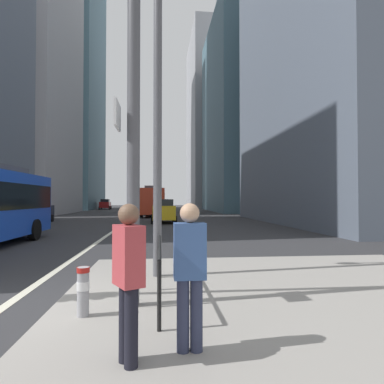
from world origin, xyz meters
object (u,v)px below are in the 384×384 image
car_oncoming_mid (33,211)px  car_receding_far (163,211)px  city_bus_red_receding (154,200)px  street_lamp_post (158,60)px  car_oncoming_far (105,204)px  pedestrian_walking (129,274)px  bollard_right (83,289)px  traffic_signal_gantry (10,70)px  pedestrian_waiting (190,268)px  car_receding_near (163,205)px

car_oncoming_mid → car_receding_far: size_ratio=1.10×
city_bus_red_receding → street_lamp_post: (0.62, -31.22, 3.45)m
car_oncoming_far → street_lamp_post: bearing=-79.6°
city_bus_red_receding → car_oncoming_far: (-9.61, 24.67, -0.85)m
pedestrian_walking → city_bus_red_receding: bearing=90.5°
street_lamp_post → bollard_right: size_ratio=10.61×
city_bus_red_receding → traffic_signal_gantry: 33.47m
car_oncoming_mid → car_receding_far: 10.50m
car_oncoming_far → pedestrian_waiting: size_ratio=2.43×
car_receding_near → pedestrian_walking: car_receding_near is taller
city_bus_red_receding → pedestrian_walking: 35.36m
car_oncoming_far → traffic_signal_gantry: 58.62m
city_bus_red_receding → bollard_right: 33.80m
car_oncoming_mid → car_receding_near: same height
car_oncoming_mid → car_oncoming_far: size_ratio=1.09×
car_oncoming_far → traffic_signal_gantry: bearing=-82.3°
street_lamp_post → pedestrian_waiting: street_lamp_post is taller
car_oncoming_far → pedestrian_walking: car_oncoming_far is taller
city_bus_red_receding → car_oncoming_mid: city_bus_red_receding is taller
city_bus_red_receding → pedestrian_waiting: city_bus_red_receding is taller
pedestrian_waiting → car_receding_near: bearing=89.9°
car_receding_near → car_receding_far: same height
city_bus_red_receding → pedestrian_walking: size_ratio=6.35×
car_receding_near → traffic_signal_gantry: 50.13m
city_bus_red_receding → pedestrian_waiting: bearing=-88.3°
car_receding_far → pedestrian_walking: bearing=-91.5°
car_receding_far → traffic_signal_gantry: size_ratio=0.69×
car_oncoming_mid → pedestrian_walking: bearing=-67.7°
city_bus_red_receding → car_receding_near: 16.66m
car_oncoming_mid → street_lamp_post: (10.14, -19.95, 4.29)m
bollard_right → street_lamp_post: bearing=66.3°
car_receding_near → bollard_right: 50.41m
traffic_signal_gantry → bollard_right: traffic_signal_gantry is taller
pedestrian_waiting → pedestrian_walking: pedestrian_waiting is taller
car_receding_near → car_oncoming_mid: bearing=-111.0°
bollard_right → pedestrian_waiting: size_ratio=0.43×
car_oncoming_mid → street_lamp_post: size_ratio=0.58×
street_lamp_post → city_bus_red_receding: bearing=91.1°
car_receding_near → traffic_signal_gantry: (-2.97, -49.94, 3.12)m
traffic_signal_gantry → pedestrian_walking: 4.18m
car_receding_near → pedestrian_walking: size_ratio=2.39×
city_bus_red_receding → car_oncoming_mid: (-9.52, -11.27, -0.84)m
car_receding_far → traffic_signal_gantry: traffic_signal_gantry is taller
car_oncoming_mid → car_receding_near: 29.85m
car_oncoming_mid → car_receding_far: (10.49, -0.43, -0.00)m
car_receding_near → bollard_right: size_ratio=5.56×
car_receding_near → car_receding_far: (-0.20, -28.30, 0.00)m
city_bus_red_receding → bollard_right: (-0.50, -33.78, -1.26)m
traffic_signal_gantry → street_lamp_post: (2.43, 2.12, 1.17)m
street_lamp_post → pedestrian_walking: bearing=-94.0°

